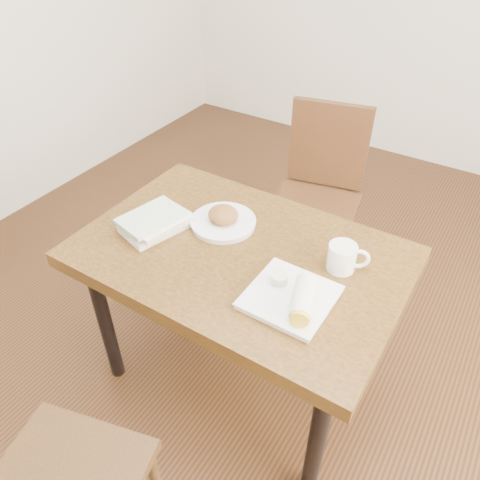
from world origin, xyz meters
The scene contains 7 objects.
ground centered at (0.00, 0.00, -0.01)m, with size 4.00×5.00×0.01m, color #472814.
table centered at (0.00, 0.00, 0.66)m, with size 1.18×0.78×0.75m.
chair_far centered at (-0.06, 0.87, 0.55)m, with size 0.50×0.50×0.95m.
plate_scone centered at (-0.14, 0.10, 0.78)m, with size 0.26×0.26×0.08m.
coffee_mug centered at (0.35, 0.11, 0.80)m, with size 0.14×0.10×0.10m.
plate_burrito centered at (0.28, -0.13, 0.78)m, with size 0.27×0.27×0.09m.
book_stack centered at (-0.34, -0.06, 0.78)m, with size 0.23×0.28×0.06m.
Camera 1 is at (0.70, -1.10, 1.85)m, focal length 35.00 mm.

